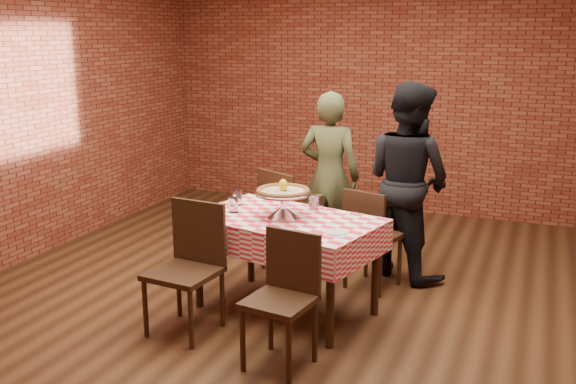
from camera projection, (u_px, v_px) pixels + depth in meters
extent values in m
plane|color=black|center=(298.00, 300.00, 5.30)|extent=(6.00, 6.00, 0.00)
plane|color=maroon|center=(389.00, 90.00, 7.66)|extent=(5.50, 0.00, 5.50)
cube|color=#341E0F|center=(286.00, 265.00, 5.02)|extent=(1.52, 1.11, 0.75)
cylinder|color=beige|center=(283.00, 192.00, 4.88)|extent=(0.56, 0.56, 0.03)
ellipsoid|color=#FFEF16|center=(283.00, 185.00, 4.87)|extent=(0.09, 0.09, 0.09)
cylinder|color=white|center=(234.00, 205.00, 5.05)|extent=(0.09, 0.09, 0.12)
cylinder|color=white|center=(237.00, 198.00, 5.26)|extent=(0.09, 0.09, 0.12)
cylinder|color=white|center=(336.00, 232.00, 4.54)|extent=(0.18, 0.18, 0.01)
cube|color=white|center=(341.00, 237.00, 4.45)|extent=(0.05, 0.04, 0.00)
cube|color=white|center=(343.00, 236.00, 4.48)|extent=(0.06, 0.05, 0.00)
cube|color=silver|center=(317.00, 203.00, 5.09)|extent=(0.11, 0.09, 0.13)
imported|color=#494C2B|center=(330.00, 176.00, 6.16)|extent=(0.59, 0.39, 1.60)
imported|color=black|center=(408.00, 181.00, 5.68)|extent=(1.05, 0.98, 1.72)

